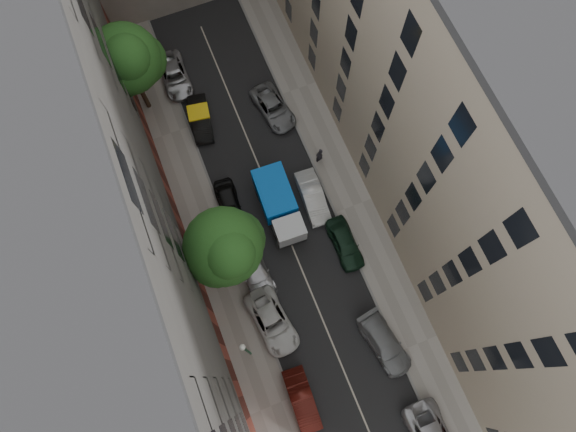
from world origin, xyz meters
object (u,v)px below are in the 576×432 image
car_right_1 (385,344)px  car_right_4 (273,108)px  tree_far (128,61)px  car_left_3 (254,269)px  car_right_3 (313,197)px  car_left_5 (200,119)px  car_left_2 (272,321)px  pedestrian (319,155)px  car_left_4 (229,204)px  car_left_6 (175,76)px  tarp_truck (279,205)px  car_left_1 (302,400)px  lamp_post (246,350)px  car_right_2 (345,243)px  tree_mid (226,248)px

car_right_1 → car_right_4: size_ratio=1.04×
car_right_4 → tree_far: size_ratio=0.51×
car_left_3 → car_right_1: car_right_1 is taller
car_left_3 → car_right_3: (6.05, 3.54, 0.04)m
car_left_3 → tree_far: size_ratio=0.52×
car_left_5 → car_right_4: (5.72, -1.20, -0.05)m
car_right_3 → tree_far: tree_far is taller
car_left_2 → car_left_5: (0.47, 16.85, -0.00)m
car_left_5 → pedestrian: pedestrian is taller
car_left_4 → car_left_5: (0.33, 7.60, -0.01)m
car_left_6 → car_right_4: size_ratio=1.01×
tarp_truck → car_left_6: bearing=107.4°
car_left_1 → car_right_4: car_left_1 is taller
car_left_2 → car_left_6: 21.41m
car_left_1 → car_left_3: car_left_1 is taller
tarp_truck → car_left_2: size_ratio=1.16×
lamp_post → pedestrian: 15.83m
lamp_post → car_left_5: bearing=81.8°
car_right_1 → lamp_post: size_ratio=0.67×
tarp_truck → tree_far: tree_far is taller
car_right_1 → car_right_2: (0.34, 7.53, 0.02)m
car_left_1 → tree_mid: tree_mid is taller
car_left_1 → tree_mid: (-1.10, 10.29, 5.05)m
tree_mid → car_right_1: bearing=-49.3°
car_left_5 → car_left_1: bearing=-82.1°
car_right_1 → tree_far: size_ratio=0.53×
car_left_2 → car_right_3: car_right_3 is taller
car_right_3 → tree_mid: size_ratio=0.52×
car_left_5 → lamp_post: (-2.64, -18.29, 3.78)m
car_right_1 → car_right_2: bearing=77.7°
car_right_3 → car_left_5: bearing=124.4°
car_left_4 → car_left_6: car_left_4 is taller
car_left_4 → car_left_2: bearing=-86.6°
tarp_truck → car_left_3: tarp_truck is taller
car_left_3 → car_right_1: bearing=-54.9°
car_right_4 → tree_mid: tree_mid is taller
lamp_post → pedestrian: (10.07, 11.73, -3.41)m
car_left_1 → car_left_6: size_ratio=0.92×
car_left_5 → car_right_2: 15.08m
car_left_1 → car_left_3: bearing=91.6°
car_right_4 → tree_mid: size_ratio=0.55×
lamp_post → car_right_4: bearing=63.9°
car_left_6 → car_right_1: (6.86, -25.68, 0.04)m
car_right_4 → pedestrian: size_ratio=2.53×
car_right_4 → tree_mid: bearing=-133.3°
car_left_4 → car_right_3: (6.05, -1.80, 0.03)m
car_left_2 → car_left_6: size_ratio=1.07×
tree_mid → car_left_1: bearing=-83.9°
car_left_3 → car_right_4: car_left_3 is taller
car_left_4 → tree_mid: (-1.26, -4.51, 5.05)m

